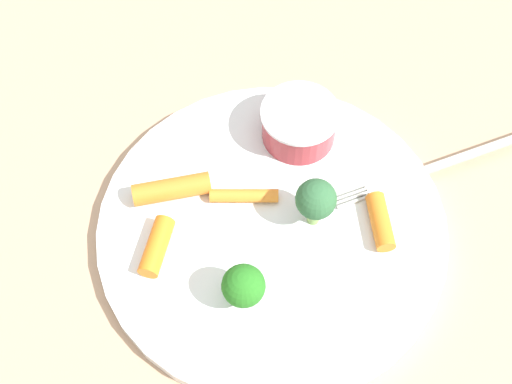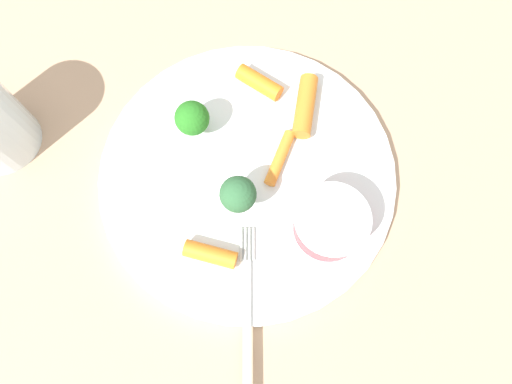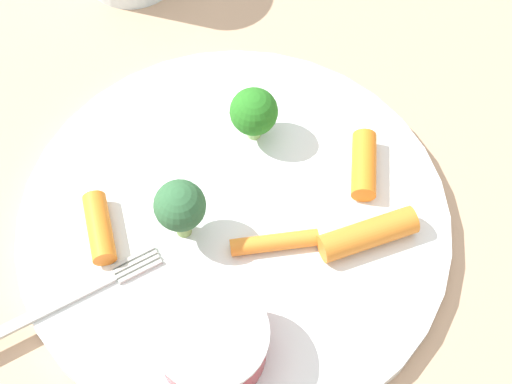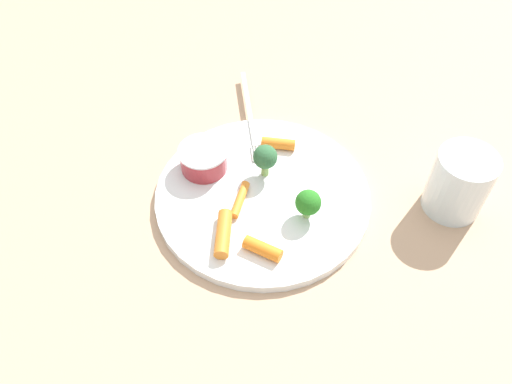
{
  "view_description": "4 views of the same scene",
  "coord_description": "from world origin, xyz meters",
  "px_view_note": "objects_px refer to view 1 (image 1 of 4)",
  "views": [
    {
      "loc": [
        0.23,
        0.07,
        0.47
      ],
      "look_at": [
        -0.01,
        -0.02,
        0.03
      ],
      "focal_mm": 48.12,
      "sensor_mm": 36.0,
      "label": 1
    },
    {
      "loc": [
        -0.1,
        0.11,
        0.4
      ],
      "look_at": [
        -0.02,
        0.01,
        0.02
      ],
      "focal_mm": 32.35,
      "sensor_mm": 36.0,
      "label": 2
    },
    {
      "loc": [
        -0.22,
        -0.06,
        0.43
      ],
      "look_at": [
        0.02,
        -0.01,
        0.02
      ],
      "focal_mm": 54.37,
      "sensor_mm": 36.0,
      "label": 3
    },
    {
      "loc": [
        0.23,
        -0.35,
        0.52
      ],
      "look_at": [
        -0.0,
        -0.01,
        0.02
      ],
      "focal_mm": 37.0,
      "sensor_mm": 36.0,
      "label": 4
    }
  ],
  "objects_px": {
    "broccoli_floret_1": "(238,284)",
    "fork": "(436,167)",
    "carrot_stick_0": "(174,185)",
    "broccoli_floret_0": "(316,200)",
    "plate": "(272,229)",
    "sauce_cup": "(299,124)",
    "carrot_stick_3": "(157,246)",
    "carrot_stick_2": "(380,222)",
    "carrot_stick_1": "(244,196)"
  },
  "relations": [
    {
      "from": "broccoli_floret_0",
      "to": "carrot_stick_2",
      "type": "height_order",
      "value": "broccoli_floret_0"
    },
    {
      "from": "carrot_stick_0",
      "to": "broccoli_floret_1",
      "type": "bearing_deg",
      "value": 49.09
    },
    {
      "from": "sauce_cup",
      "to": "carrot_stick_2",
      "type": "bearing_deg",
      "value": 54.36
    },
    {
      "from": "broccoli_floret_0",
      "to": "carrot_stick_2",
      "type": "bearing_deg",
      "value": 102.93
    },
    {
      "from": "plate",
      "to": "sauce_cup",
      "type": "distance_m",
      "value": 0.09
    },
    {
      "from": "sauce_cup",
      "to": "carrot_stick_3",
      "type": "relative_size",
      "value": 1.39
    },
    {
      "from": "carrot_stick_1",
      "to": "broccoli_floret_0",
      "type": "bearing_deg",
      "value": 90.4
    },
    {
      "from": "carrot_stick_0",
      "to": "carrot_stick_2",
      "type": "height_order",
      "value": "carrot_stick_0"
    },
    {
      "from": "carrot_stick_2",
      "to": "carrot_stick_3",
      "type": "xyz_separation_m",
      "value": [
        0.07,
        -0.15,
        0.0
      ]
    },
    {
      "from": "fork",
      "to": "broccoli_floret_1",
      "type": "bearing_deg",
      "value": -35.49
    },
    {
      "from": "broccoli_floret_1",
      "to": "carrot_stick_2",
      "type": "relative_size",
      "value": 0.91
    },
    {
      "from": "broccoli_floret_0",
      "to": "plate",
      "type": "bearing_deg",
      "value": -61.85
    },
    {
      "from": "carrot_stick_2",
      "to": "carrot_stick_3",
      "type": "distance_m",
      "value": 0.17
    },
    {
      "from": "plate",
      "to": "carrot_stick_3",
      "type": "height_order",
      "value": "carrot_stick_3"
    },
    {
      "from": "carrot_stick_1",
      "to": "carrot_stick_2",
      "type": "distance_m",
      "value": 0.11
    },
    {
      "from": "broccoli_floret_1",
      "to": "carrot_stick_2",
      "type": "xyz_separation_m",
      "value": [
        -0.09,
        0.08,
        -0.02
      ]
    },
    {
      "from": "broccoli_floret_0",
      "to": "carrot_stick_0",
      "type": "height_order",
      "value": "broccoli_floret_0"
    },
    {
      "from": "carrot_stick_3",
      "to": "fork",
      "type": "bearing_deg",
      "value": 128.01
    },
    {
      "from": "sauce_cup",
      "to": "carrot_stick_0",
      "type": "distance_m",
      "value": 0.11
    },
    {
      "from": "sauce_cup",
      "to": "fork",
      "type": "xyz_separation_m",
      "value": [
        -0.01,
        0.11,
        -0.01
      ]
    },
    {
      "from": "sauce_cup",
      "to": "broccoli_floret_0",
      "type": "distance_m",
      "value": 0.08
    },
    {
      "from": "carrot_stick_0",
      "to": "plate",
      "type": "bearing_deg",
      "value": 87.26
    },
    {
      "from": "carrot_stick_0",
      "to": "broccoli_floret_0",
      "type": "bearing_deg",
      "value": 95.71
    },
    {
      "from": "broccoli_floret_0",
      "to": "carrot_stick_2",
      "type": "xyz_separation_m",
      "value": [
        -0.01,
        0.05,
        -0.02
      ]
    },
    {
      "from": "plate",
      "to": "carrot_stick_1",
      "type": "xyz_separation_m",
      "value": [
        -0.01,
        -0.03,
        0.01
      ]
    },
    {
      "from": "broccoli_floret_0",
      "to": "fork",
      "type": "xyz_separation_m",
      "value": [
        -0.08,
        0.08,
        -0.03
      ]
    },
    {
      "from": "plate",
      "to": "broccoli_floret_0",
      "type": "distance_m",
      "value": 0.05
    },
    {
      "from": "carrot_stick_0",
      "to": "carrot_stick_3",
      "type": "relative_size",
      "value": 1.33
    },
    {
      "from": "plate",
      "to": "broccoli_floret_0",
      "type": "xyz_separation_m",
      "value": [
        -0.01,
        0.03,
        0.04
      ]
    },
    {
      "from": "sauce_cup",
      "to": "carrot_stick_3",
      "type": "distance_m",
      "value": 0.15
    },
    {
      "from": "sauce_cup",
      "to": "carrot_stick_0",
      "type": "xyz_separation_m",
      "value": [
        0.08,
        -0.08,
        -0.01
      ]
    },
    {
      "from": "carrot_stick_0",
      "to": "carrot_stick_2",
      "type": "relative_size",
      "value": 1.35
    },
    {
      "from": "carrot_stick_2",
      "to": "fork",
      "type": "xyz_separation_m",
      "value": [
        -0.07,
        0.03,
        -0.01
      ]
    },
    {
      "from": "broccoli_floret_1",
      "to": "carrot_stick_2",
      "type": "distance_m",
      "value": 0.12
    },
    {
      "from": "broccoli_floret_1",
      "to": "fork",
      "type": "distance_m",
      "value": 0.19
    },
    {
      "from": "sauce_cup",
      "to": "broccoli_floret_1",
      "type": "relative_size",
      "value": 1.54
    },
    {
      "from": "carrot_stick_1",
      "to": "broccoli_floret_1",
      "type": "bearing_deg",
      "value": 16.94
    },
    {
      "from": "plate",
      "to": "broccoli_floret_1",
      "type": "bearing_deg",
      "value": -3.83
    },
    {
      "from": "broccoli_floret_0",
      "to": "fork",
      "type": "relative_size",
      "value": 0.32
    },
    {
      "from": "sauce_cup",
      "to": "carrot_stick_0",
      "type": "bearing_deg",
      "value": -42.58
    },
    {
      "from": "plate",
      "to": "sauce_cup",
      "type": "xyz_separation_m",
      "value": [
        -0.09,
        -0.01,
        0.02
      ]
    },
    {
      "from": "sauce_cup",
      "to": "fork",
      "type": "distance_m",
      "value": 0.11
    },
    {
      "from": "sauce_cup",
      "to": "plate",
      "type": "bearing_deg",
      "value": 4.31
    },
    {
      "from": "broccoli_floret_1",
      "to": "carrot_stick_0",
      "type": "bearing_deg",
      "value": -130.91
    },
    {
      "from": "carrot_stick_3",
      "to": "fork",
      "type": "height_order",
      "value": "carrot_stick_3"
    },
    {
      "from": "broccoli_floret_1",
      "to": "carrot_stick_3",
      "type": "relative_size",
      "value": 0.9
    },
    {
      "from": "broccoli_floret_0",
      "to": "fork",
      "type": "height_order",
      "value": "broccoli_floret_0"
    },
    {
      "from": "plate",
      "to": "carrot_stick_1",
      "type": "height_order",
      "value": "carrot_stick_1"
    },
    {
      "from": "broccoli_floret_0",
      "to": "carrot_stick_0",
      "type": "distance_m",
      "value": 0.11
    },
    {
      "from": "broccoli_floret_1",
      "to": "carrot_stick_0",
      "type": "distance_m",
      "value": 0.1
    }
  ]
}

